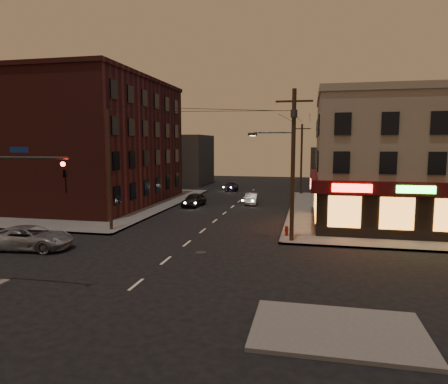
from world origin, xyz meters
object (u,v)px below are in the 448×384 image
(fire_hydrant, at_px, (287,230))
(sedan_far, at_px, (232,186))
(sedan_mid, at_px, (251,199))
(sedan_near, at_px, (194,200))
(suv_cross, at_px, (30,238))

(fire_hydrant, bearing_deg, sedan_far, 108.58)
(sedan_mid, bearing_deg, sedan_near, -158.65)
(suv_cross, distance_m, sedan_near, 19.64)
(sedan_mid, height_order, sedan_far, sedan_far)
(sedan_mid, relative_size, fire_hydrant, 5.13)
(sedan_mid, bearing_deg, fire_hydrant, -76.81)
(fire_hydrant, bearing_deg, sedan_mid, 107.31)
(sedan_far, bearing_deg, sedan_mid, -77.48)
(sedan_mid, distance_m, sedan_far, 13.45)
(suv_cross, height_order, sedan_mid, suv_cross)
(suv_cross, xyz_separation_m, sedan_mid, (10.87, 21.70, -0.13))
(sedan_mid, height_order, fire_hydrant, sedan_mid)
(suv_cross, relative_size, sedan_mid, 1.45)
(sedan_near, bearing_deg, fire_hydrant, -44.67)
(sedan_near, height_order, sedan_mid, sedan_near)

